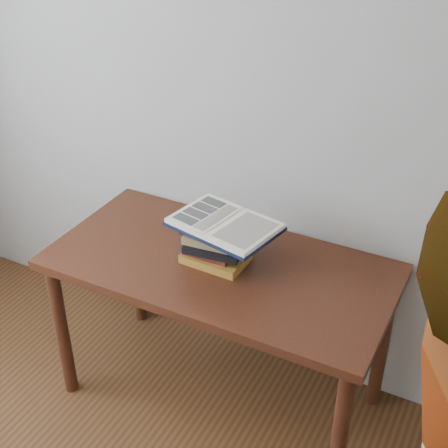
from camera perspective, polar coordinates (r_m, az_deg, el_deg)
The scene contains 3 objects.
desk at distance 2.60m, azimuth -0.37°, elevation -5.33°, with size 1.41×0.70×0.75m.
book_stack at distance 2.50m, azimuth -0.95°, elevation -1.60°, with size 0.26×0.20×0.19m.
open_book at distance 2.40m, azimuth 0.06°, elevation -0.02°, with size 0.44×0.35×0.03m.
Camera 1 is at (1.09, -0.45, 2.22)m, focal length 50.00 mm.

